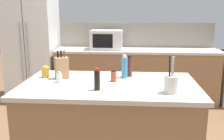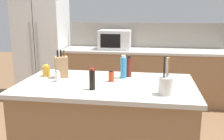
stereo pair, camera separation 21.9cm
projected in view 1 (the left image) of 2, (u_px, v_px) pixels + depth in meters
name	position (u px, v px, depth m)	size (l,w,h in m)	color
back_counter_run	(136.00, 75.00, 4.76)	(2.88, 0.66, 0.94)	#936B47
wall_backsplash	(136.00, 35.00, 4.90)	(2.84, 0.03, 0.46)	gray
kitchen_island	(109.00, 128.00, 2.64)	(1.69, 0.98, 0.94)	#936B47
refrigerator	(33.00, 49.00, 4.84)	(0.86, 0.75, 1.84)	white
microwave	(107.00, 40.00, 4.65)	(0.56, 0.39, 0.34)	white
knife_block	(62.00, 68.00, 2.69)	(0.16, 0.15, 0.29)	#A87C54
utensil_crock	(171.00, 84.00, 2.22)	(0.12, 0.12, 0.32)	beige
salt_shaker	(59.00, 78.00, 2.54)	(0.05, 0.05, 0.11)	silver
spice_jar_paprika	(114.00, 76.00, 2.59)	(0.06, 0.06, 0.11)	#B73D1E
dish_soap_bottle	(124.00, 67.00, 2.71)	(0.06, 0.06, 0.24)	#3384BC
vinegar_bottle	(129.00, 67.00, 2.77)	(0.06, 0.06, 0.23)	maroon
honey_jar	(46.00, 72.00, 2.74)	(0.08, 0.08, 0.12)	gold
soy_sauce_bottle	(97.00, 80.00, 2.30)	(0.05, 0.05, 0.20)	black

